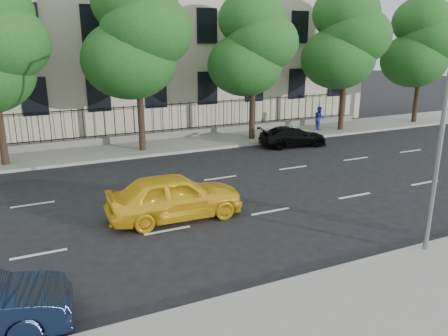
# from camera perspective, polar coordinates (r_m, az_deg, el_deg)

# --- Properties ---
(ground) EXTENTS (120.00, 120.00, 0.00)m
(ground) POSITION_cam_1_polar(r_m,az_deg,el_deg) (14.53, 11.16, -8.97)
(ground) COLOR black
(ground) RESTS_ON ground
(near_sidewalk) EXTENTS (60.00, 4.00, 0.15)m
(near_sidewalk) POSITION_cam_1_polar(r_m,az_deg,el_deg) (11.93, 22.88, -15.67)
(near_sidewalk) COLOR gray
(near_sidewalk) RESTS_ON ground
(far_sidewalk) EXTENTS (60.00, 4.00, 0.15)m
(far_sidewalk) POSITION_cam_1_polar(r_m,az_deg,el_deg) (26.45, -6.80, 3.05)
(far_sidewalk) COLOR gray
(far_sidewalk) RESTS_ON ground
(lane_markings) EXTENTS (49.60, 4.62, 0.01)m
(lane_markings) POSITION_cam_1_polar(r_m,az_deg,el_deg) (18.25, 2.44, -3.26)
(lane_markings) COLOR silver
(lane_markings) RESTS_ON ground
(iron_fence) EXTENTS (30.00, 0.50, 2.20)m
(iron_fence) POSITION_cam_1_polar(r_m,az_deg,el_deg) (27.92, -7.94, 4.92)
(iron_fence) COLOR slate
(iron_fence) RESTS_ON far_sidewalk
(street_light) EXTENTS (0.25, 3.32, 8.05)m
(street_light) POSITION_cam_1_polar(r_m,az_deg,el_deg) (13.64, 25.59, 10.63)
(street_light) COLOR slate
(street_light) RESTS_ON near_sidewalk
(tree_c) EXTENTS (5.89, 5.50, 9.80)m
(tree_c) POSITION_cam_1_polar(r_m,az_deg,el_deg) (24.59, -11.35, 16.74)
(tree_c) COLOR #382619
(tree_c) RESTS_ON far_sidewalk
(tree_d) EXTENTS (5.34, 4.94, 8.84)m
(tree_d) POSITION_cam_1_polar(r_m,az_deg,el_deg) (27.16, 3.75, 15.75)
(tree_d) COLOR #382619
(tree_d) RESTS_ON far_sidewalk
(tree_e) EXTENTS (5.71, 5.31, 9.46)m
(tree_e) POSITION_cam_1_polar(r_m,az_deg,el_deg) (31.11, 15.63, 15.95)
(tree_e) COLOR #382619
(tree_e) RESTS_ON far_sidewalk
(tree_f) EXTENTS (5.52, 5.12, 9.01)m
(tree_f) POSITION_cam_1_polar(r_m,az_deg,el_deg) (36.01, 24.42, 14.61)
(tree_f) COLOR #382619
(tree_f) RESTS_ON far_sidewalk
(yellow_taxi) EXTENTS (4.89, 2.13, 1.64)m
(yellow_taxi) POSITION_cam_1_polar(r_m,az_deg,el_deg) (15.61, -6.45, -3.66)
(yellow_taxi) COLOR yellow
(yellow_taxi) RESTS_ON ground
(black_sedan) EXTENTS (4.30, 2.21, 1.19)m
(black_sedan) POSITION_cam_1_polar(r_m,az_deg,el_deg) (26.42, 8.99, 4.11)
(black_sedan) COLOR black
(black_sedan) RESTS_ON ground
(pedestrian_far) EXTENTS (0.76, 0.90, 1.61)m
(pedestrian_far) POSITION_cam_1_polar(r_m,az_deg,el_deg) (30.89, 12.32, 6.39)
(pedestrian_far) COLOR #1F3098
(pedestrian_far) RESTS_ON far_sidewalk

